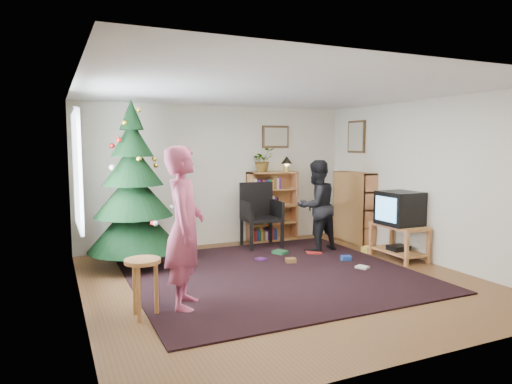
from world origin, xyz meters
name	(u,v)px	position (x,y,z in m)	size (l,w,h in m)	color
floor	(282,280)	(0.00, 0.00, 0.00)	(5.00, 5.00, 0.00)	brown
ceiling	(283,90)	(0.00, 0.00, 2.50)	(5.00, 5.00, 0.00)	white
wall_back	(218,175)	(0.00, 2.50, 1.25)	(5.00, 0.02, 2.50)	silver
wall_front	(425,214)	(0.00, -2.50, 1.25)	(5.00, 0.02, 2.50)	silver
wall_left	(78,196)	(-2.50, 0.00, 1.25)	(0.02, 5.00, 2.50)	silver
wall_right	(426,181)	(2.50, 0.00, 1.25)	(0.02, 5.00, 2.50)	silver
rug	(272,274)	(0.00, 0.30, 0.01)	(3.80, 3.60, 0.02)	black
window_pane	(77,170)	(-2.47, 0.60, 1.50)	(0.04, 1.20, 1.40)	silver
curtain	(77,168)	(-2.43, 1.30, 1.50)	(0.06, 0.35, 1.60)	silver
picture_back	(276,137)	(1.15, 2.48, 1.95)	(0.55, 0.03, 0.42)	#4C3319
picture_right	(356,137)	(2.48, 1.75, 1.95)	(0.03, 0.50, 0.60)	#4C3319
christmas_tree	(134,199)	(-1.67, 1.48, 1.02)	(1.35, 1.35, 2.45)	#3F2816
bookshelf_back	(272,205)	(1.02, 2.34, 0.66)	(0.95, 0.30, 1.30)	#C27345
bookshelf_right	(354,206)	(2.34, 1.60, 0.66)	(0.30, 0.95, 1.30)	#C27345
tv_stand	(399,239)	(2.22, 0.25, 0.32)	(0.49, 0.88, 0.55)	#C27345
crt_tv	(400,208)	(2.22, 0.25, 0.81)	(0.56, 0.60, 0.52)	black
armchair	(259,212)	(0.58, 2.01, 0.62)	(0.67, 0.67, 1.13)	black
stool	(143,272)	(-1.93, -0.57, 0.48)	(0.38, 0.38, 0.63)	#C27345
person_standing	(185,228)	(-1.45, -0.46, 0.90)	(0.66, 0.43, 1.80)	#AC4465
person_by_chair	(316,206)	(1.30, 1.23, 0.77)	(0.75, 0.59, 1.55)	black
potted_plant	(263,160)	(0.82, 2.34, 1.52)	(0.40, 0.34, 0.44)	gray
table_lamp	(287,161)	(1.32, 2.34, 1.49)	(0.22, 0.22, 0.29)	#A57F33
floor_clutter	(317,257)	(1.03, 0.75, 0.04)	(2.10, 1.49, 0.08)	#A51E19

